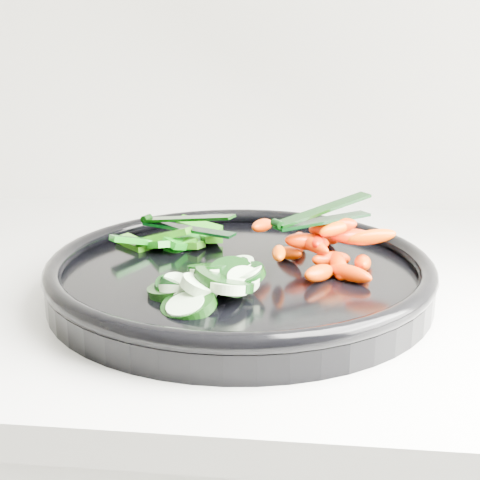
# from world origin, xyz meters

# --- Properties ---
(veggie_tray) EXTENTS (0.47, 0.47, 0.04)m
(veggie_tray) POSITION_xyz_m (0.42, 1.64, 0.95)
(veggie_tray) COLOR black
(veggie_tray) RESTS_ON counter
(cucumber_pile) EXTENTS (0.11, 0.12, 0.04)m
(cucumber_pile) POSITION_xyz_m (0.39, 1.57, 0.96)
(cucumber_pile) COLOR black
(cucumber_pile) RESTS_ON veggie_tray
(carrot_pile) EXTENTS (0.14, 0.16, 0.06)m
(carrot_pile) POSITION_xyz_m (0.50, 1.66, 0.97)
(carrot_pile) COLOR red
(carrot_pile) RESTS_ON veggie_tray
(pepper_pile) EXTENTS (0.12, 0.10, 0.04)m
(pepper_pile) POSITION_xyz_m (0.34, 1.71, 0.96)
(pepper_pile) COLOR #196209
(pepper_pile) RESTS_ON veggie_tray
(tong_carrot) EXTENTS (0.10, 0.08, 0.02)m
(tong_carrot) POSITION_xyz_m (0.50, 1.67, 1.00)
(tong_carrot) COLOR black
(tong_carrot) RESTS_ON carrot_pile
(tong_pepper) EXTENTS (0.11, 0.06, 0.02)m
(tong_pepper) POSITION_xyz_m (0.35, 1.71, 0.98)
(tong_pepper) COLOR black
(tong_pepper) RESTS_ON pepper_pile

